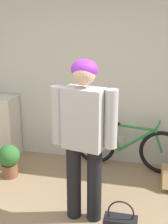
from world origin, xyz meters
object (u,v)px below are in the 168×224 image
object	(u,v)px
potted_plant	(9,159)
bicycle	(127,146)
person	(84,130)
handbag	(120,224)

from	to	relation	value
potted_plant	bicycle	bearing A→B (deg)	21.79
person	bicycle	size ratio (longest dim) A/B	1.09
bicycle	potted_plant	bearing A→B (deg)	-152.25
person	potted_plant	distance (m)	1.56
bicycle	handbag	bearing A→B (deg)	-80.68
person	handbag	bearing A→B (deg)	-11.24
person	potted_plant	world-z (taller)	person
person	bicycle	bearing A→B (deg)	86.42
potted_plant	person	bearing A→B (deg)	-28.34
potted_plant	handbag	bearing A→B (deg)	-26.90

